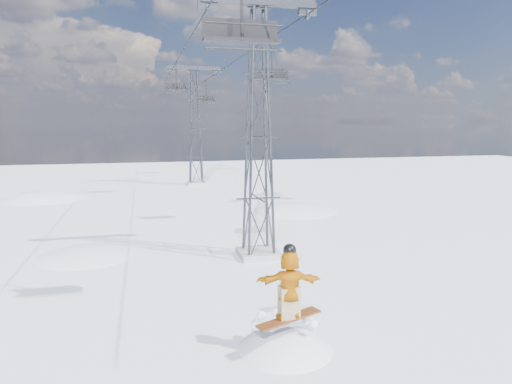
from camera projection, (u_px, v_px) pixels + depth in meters
ground at (299, 337)px, 13.25m from camera, size 120.00×120.00×0.00m
snow_terrain at (142, 336)px, 33.95m from camera, size 39.00×37.00×22.00m
lift_tower_near at (259, 138)px, 20.28m from camera, size 5.20×1.80×11.43m
lift_tower_far at (195, 129)px, 44.26m from camera, size 5.20×1.80×11.43m
haul_cables at (216, 51)px, 30.49m from camera, size 4.46×51.00×0.06m
lift_chair_near at (242, 33)px, 12.84m from camera, size 2.20×0.63×2.72m
lift_chair_mid at (272, 75)px, 25.74m from camera, size 2.07×0.60×2.57m
lift_chair_far at (177, 87)px, 36.63m from camera, size 1.92×0.55×2.38m
lift_chair_extra at (206, 99)px, 51.84m from camera, size 2.13×0.61×2.64m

